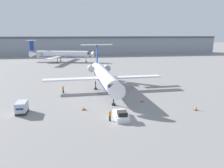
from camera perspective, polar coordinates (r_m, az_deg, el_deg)
name	(u,v)px	position (r m, az deg, el deg)	size (l,w,h in m)	color
ground_plane	(122,119)	(37.40, 2.50, -9.21)	(600.00, 600.00, 0.00)	gray
terminal_building	(87,45)	(154.27, -6.45, 10.00)	(180.00, 16.80, 12.27)	#8C939E
airplane_main	(104,75)	(55.39, -2.13, 2.26)	(30.27, 31.40, 10.88)	white
pushback_tug	(121,115)	(37.54, 2.40, -8.17)	(2.15, 4.67, 1.62)	silver
luggage_cart	(22,108)	(43.00, -22.49, -5.70)	(1.80, 3.12, 2.14)	#232326
worker_near_tug	(110,115)	(36.42, -0.56, -8.16)	(0.40, 0.26, 1.86)	#232838
worker_by_wing	(63,89)	(54.13, -12.63, -1.40)	(0.40, 0.25, 1.79)	#232838
traffic_cone_left	(84,108)	(42.00, -7.38, -6.33)	(0.71, 0.71, 0.63)	black
traffic_cone_right	(142,100)	(46.77, 7.80, -4.26)	(0.61, 0.61, 0.72)	black
traffic_cone_mid	(196,108)	(44.39, 21.07, -5.93)	(0.69, 0.69, 0.82)	black
airplane_parked_far_left	(61,54)	(114.86, -13.28, 7.56)	(33.43, 33.18, 10.77)	white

